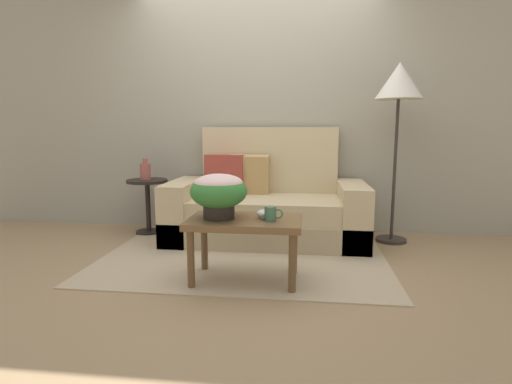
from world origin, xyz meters
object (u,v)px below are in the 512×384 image
table_vase (145,171)px  couch (265,208)px  floor_lamp (399,89)px  snack_bowl (265,213)px  coffee_table (245,228)px  side_table (148,196)px  potted_plant (219,191)px  coffee_mug (271,214)px

table_vase → couch: bearing=-2.8°
floor_lamp → snack_bowl: 1.89m
table_vase → coffee_table: bearing=-44.8°
couch → side_table: 1.24m
potted_plant → snack_bowl: potted_plant is taller
couch → snack_bowl: couch is taller
snack_bowl → couch: bearing=95.4°
side_table → potted_plant: 1.62m
side_table → snack_bowl: 1.80m
side_table → potted_plant: (1.03, -1.23, 0.26)m
snack_bowl → table_vase: table_vase is taller
floor_lamp → potted_plant: 2.05m
coffee_mug → table_vase: 1.89m
coffee_table → snack_bowl: (0.14, 0.03, 0.10)m
couch → potted_plant: size_ratio=4.74×
couch → coffee_mug: (0.16, -1.19, 0.19)m
snack_bowl → coffee_table: bearing=-167.7°
coffee_table → table_vase: size_ratio=3.63×
couch → coffee_mug: bearing=-82.5°
couch → snack_bowl: 1.13m
side_table → coffee_mug: 1.89m
couch → floor_lamp: size_ratio=1.12×
potted_plant → snack_bowl: bearing=7.9°
potted_plant → snack_bowl: (0.32, 0.04, -0.16)m
table_vase → side_table: bearing=50.7°
side_table → coffee_table: bearing=-45.2°
side_table → snack_bowl: side_table is taller
coffee_mug → snack_bowl: 0.10m
couch → side_table: (-1.24, 0.07, 0.07)m
coffee_table → snack_bowl: 0.17m
couch → floor_lamp: 1.68m
side_table → snack_bowl: size_ratio=4.72×
couch → snack_bowl: (0.11, -1.11, 0.18)m
coffee_table → table_vase: (-1.22, 1.21, 0.27)m
side_table → floor_lamp: (2.47, -0.01, 1.06)m
snack_bowl → table_vase: size_ratio=0.55×
side_table → table_vase: size_ratio=2.58×
couch → table_vase: bearing=177.2°
couch → floor_lamp: floor_lamp is taller
side_table → floor_lamp: size_ratio=0.34×
table_vase → snack_bowl: bearing=-41.0°
potted_plant → side_table: bearing=129.8°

